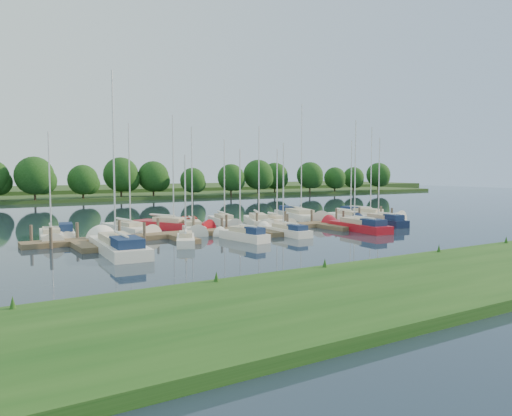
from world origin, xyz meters
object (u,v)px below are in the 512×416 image
sailboat_n_0 (51,237)px  sailboat_s_2 (243,236)px  dock (253,230)px  sailboat_n_5 (224,222)px  motorboat (66,234)px

sailboat_n_0 → sailboat_s_2: size_ratio=1.17×
dock → sailboat_n_5: bearing=84.4°
dock → sailboat_n_0: bearing=165.4°
motorboat → sailboat_s_2: bearing=150.6°
sailboat_n_5 → sailboat_s_2: 12.09m
sailboat_s_2 → dock: bearing=42.5°
motorboat → sailboat_n_5: sailboat_n_5 is taller
sailboat_n_0 → sailboat_n_5: (17.80, 2.56, 0.01)m
sailboat_n_5 → motorboat: bearing=16.3°
dock → sailboat_s_2: 5.60m
sailboat_n_0 → motorboat: sailboat_n_0 is taller
dock → sailboat_n_0: sailboat_n_0 is taller
sailboat_n_0 → sailboat_n_5: 17.99m
sailboat_n_5 → sailboat_s_2: bearing=79.9°
sailboat_s_2 → motorboat: bearing=133.8°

